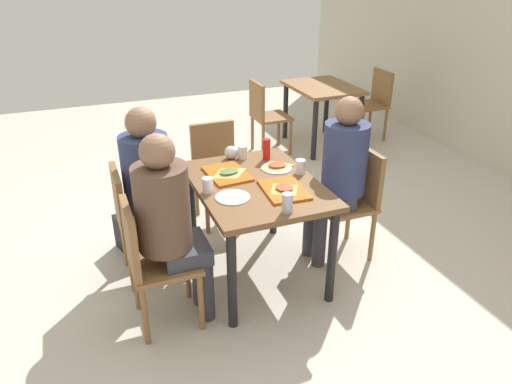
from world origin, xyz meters
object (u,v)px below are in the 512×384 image
person_far_side (340,168)px  background_chair_near (265,112)px  paper_plate_center (277,168)px  plastic_cup_b (208,185)px  chair_left_end (217,165)px  tray_red_near (227,174)px  chair_far_side (354,195)px  soda_can (287,203)px  chair_near_right (150,257)px  person_in_brown_jacket (170,217)px  condiment_bottle (267,149)px  main_table (256,196)px  plastic_cup_a (300,167)px  pizza_slice_a (229,172)px  pizza_slice_c (277,165)px  chair_near_left (136,216)px  plastic_cup_c (242,152)px  paper_plate_near_edge (233,197)px  background_chair_far (374,100)px  person_in_red (152,181)px  background_table (322,96)px  pizza_slice_b (284,188)px  foil_bundle (231,152)px  tray_red_far (284,190)px  handbag (131,236)px

person_far_side → background_chair_near: person_far_side is taller
paper_plate_center → plastic_cup_b: (0.19, -0.57, 0.05)m
chair_left_end → tray_red_near: size_ratio=2.34×
chair_far_side → soda_can: size_ratio=6.92×
chair_near_right → person_in_brown_jacket: size_ratio=0.67×
plastic_cup_b → condiment_bottle: condiment_bottle is taller
chair_near_right → main_table: bearing=108.9°
plastic_cup_a → pizza_slice_a: bearing=-107.3°
pizza_slice_c → condiment_bottle: (-0.17, -0.01, 0.06)m
chair_near_left → plastic_cup_c: bearing=100.8°
person_in_brown_jacket → tray_red_near: size_ratio=3.48×
chair_near_right → person_far_side: (-0.27, 1.44, 0.25)m
tray_red_near → pizza_slice_c: 0.37m
paper_plate_near_edge → plastic_cup_b: 0.19m
paper_plate_near_edge → soda_can: size_ratio=1.80×
person_far_side → condiment_bottle: (-0.35, -0.43, 0.07)m
tray_red_near → background_chair_far: (-2.00, 2.57, -0.25)m
person_in_red → background_table: (-1.92, 2.35, -0.13)m
pizza_slice_b → condiment_bottle: bearing=169.3°
foil_bundle → tray_red_near: bearing=-24.2°
person_in_brown_jacket → plastic_cup_b: 0.39m
person_far_side → condiment_bottle: person_far_side is taller
chair_near_left → background_table: bearing=127.6°
tray_red_far → plastic_cup_c: 0.62m
tray_red_near → plastic_cup_c: plastic_cup_c is taller
paper_plate_center → plastic_cup_a: plastic_cup_a is taller
paper_plate_near_edge → pizza_slice_c: 0.57m
person_in_brown_jacket → paper_plate_center: 0.97m
chair_far_side → paper_plate_near_edge: bearing=-80.9°
tray_red_near → paper_plate_center: 0.36m
person_far_side → pizza_slice_b: size_ratio=6.27×
plastic_cup_a → background_table: plastic_cup_a is taller
background_chair_near → pizza_slice_c: bearing=-20.0°
background_chair_near → pizza_slice_b: bearing=-19.5°
condiment_bottle → chair_near_left: bearing=-85.4°
pizza_slice_b → background_chair_far: background_chair_far is taller
person_far_side → chair_near_left: bearing=-100.6°
condiment_bottle → background_chair_far: size_ratio=0.19×
background_table → pizza_slice_a: bearing=-42.3°
foil_bundle → paper_plate_near_edge: bearing=-18.1°
foil_bundle → background_chair_near: background_chair_near is taller
person_far_side → chair_left_end: bearing=-144.9°
main_table → chair_left_end: (-0.92, 0.00, -0.14)m
plastic_cup_c → foil_bundle: same height
tray_red_near → chair_left_end: bearing=169.1°
paper_plate_near_edge → soda_can: 0.39m
tray_red_far → handbag: tray_red_far is taller
chair_left_end → paper_plate_near_edge: bearing=-11.6°
paper_plate_center → plastic_cup_a: (0.13, 0.12, 0.05)m
chair_near_right → condiment_bottle: size_ratio=5.27×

